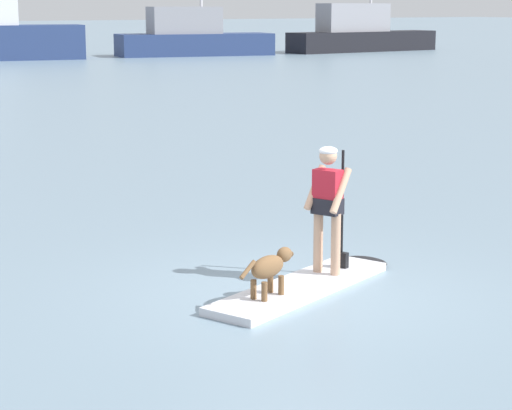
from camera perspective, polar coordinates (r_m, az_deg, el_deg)
The scene contains 6 objects.
ground_plane at distance 12.01m, azimuth 2.56°, elevation -5.02°, with size 400.00×400.00×0.00m, color gray.
paddleboard at distance 12.18m, azimuth 3.16°, elevation -4.55°, with size 3.27×1.83×0.10m.
person_paddler at distance 12.26m, azimuth 4.20°, elevation 0.25°, with size 0.68×0.59×1.61m.
dog at distance 11.40m, azimuth 0.82°, elevation -3.60°, with size 0.97×0.44×0.52m.
moored_boat_port at distance 68.20m, azimuth -3.73°, elevation 9.65°, with size 10.99×5.39×10.01m.
moored_boat_starboard at distance 74.48m, azimuth 6.04°, elevation 9.84°, with size 12.85×3.14×12.01m.
Camera 1 is at (-6.60, -9.44, 3.41)m, focal length 69.21 mm.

